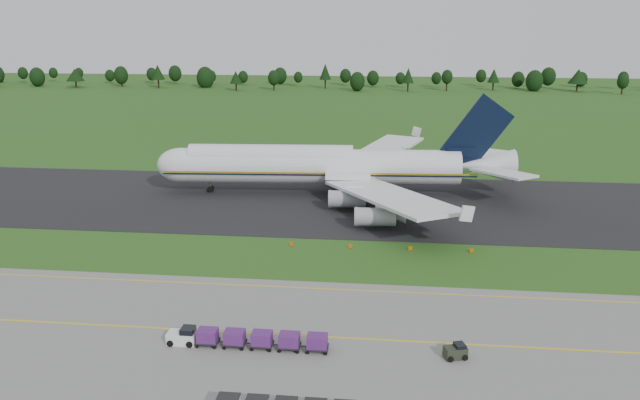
# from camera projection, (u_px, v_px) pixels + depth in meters

# --- Properties ---
(ground) EXTENTS (600.00, 600.00, 0.00)m
(ground) POSITION_uv_depth(u_px,v_px,m) (290.00, 258.00, 86.31)
(ground) COLOR #255018
(ground) RESTS_ON ground
(apron) EXTENTS (300.00, 52.00, 0.06)m
(apron) POSITION_uv_depth(u_px,v_px,m) (230.00, 400.00, 53.81)
(apron) COLOR slate
(apron) RESTS_ON ground
(taxiway) EXTENTS (300.00, 40.00, 0.08)m
(taxiway) POSITION_uv_depth(u_px,v_px,m) (314.00, 202.00, 113.06)
(taxiway) COLOR black
(taxiway) RESTS_ON ground
(apron_markings) EXTENTS (300.00, 30.20, 0.01)m
(apron_markings) POSITION_uv_depth(u_px,v_px,m) (248.00, 358.00, 60.51)
(apron_markings) COLOR yellow
(apron_markings) RESTS_ON apron
(tree_line) EXTENTS (522.71, 20.23, 11.91)m
(tree_line) POSITION_uv_depth(u_px,v_px,m) (336.00, 77.00, 297.01)
(tree_line) COLOR black
(tree_line) RESTS_ON ground
(aircraft) EXTENTS (67.87, 66.08, 19.07)m
(aircraft) POSITION_uv_depth(u_px,v_px,m) (326.00, 165.00, 117.14)
(aircraft) COLOR white
(aircraft) RESTS_ON ground
(baggage_train) EXTENTS (16.35, 1.73, 1.67)m
(baggage_train) POSITION_uv_depth(u_px,v_px,m) (245.00, 339.00, 62.35)
(baggage_train) COLOR white
(baggage_train) RESTS_ON apron
(utility_cart) EXTENTS (2.40, 1.85, 1.16)m
(utility_cart) POSITION_uv_depth(u_px,v_px,m) (455.00, 353.00, 60.36)
(utility_cart) COLOR #262C1F
(utility_cart) RESTS_ON apron
(edge_markers) EXTENTS (26.28, 0.30, 0.60)m
(edge_markers) POSITION_uv_depth(u_px,v_px,m) (380.00, 247.00, 89.44)
(edge_markers) COLOR #DA5706
(edge_markers) RESTS_ON ground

